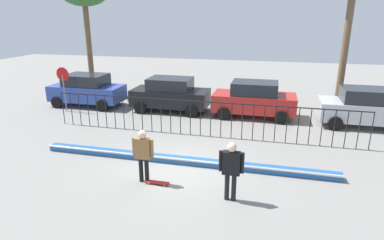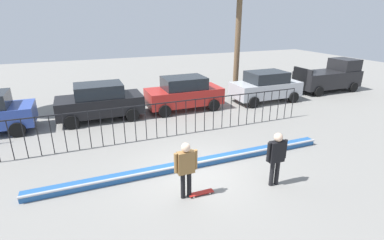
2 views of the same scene
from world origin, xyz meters
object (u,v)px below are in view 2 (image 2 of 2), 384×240
parked_car_red (184,93)px  pickup_truck (330,77)px  skateboarder (186,166)px  parked_car_silver (266,86)px  skateboard (201,193)px  parked_car_black (100,101)px  camera_operator (276,154)px

parked_car_red → pickup_truck: bearing=3.3°
skateboarder → parked_car_silver: bearing=9.3°
skateboard → parked_car_silver: bearing=25.4°
parked_car_black → parked_car_red: 4.66m
camera_operator → pickup_truck: (11.36, 8.79, -0.05)m
skateboarder → parked_car_red: bearing=36.1°
camera_operator → parked_car_red: size_ratio=0.42×
skateboard → parked_car_black: parked_car_black is taller
camera_operator → parked_car_black: (-4.55, 8.62, -0.11)m
pickup_truck → skateboard: bearing=-150.9°
skateboard → parked_car_silver: 11.19m
pickup_truck → parked_car_red: bearing=178.6°
parked_car_red → skateboarder: bearing=-107.8°
camera_operator → parked_car_silver: (5.48, 8.24, -0.11)m
parked_car_red → pickup_truck: (11.25, 0.19, 0.06)m
skateboard → pickup_truck: pickup_truck is taller
parked_car_silver → camera_operator: bearing=-125.5°
parked_car_black → pickup_truck: (15.91, 0.18, 0.06)m
skateboarder → skateboard: bearing=-41.7°
skateboard → parked_car_black: size_ratio=0.19×
skateboarder → pickup_truck: size_ratio=0.38×
parked_car_black → skateboarder: bearing=-75.1°
parked_car_red → parked_car_silver: 5.38m
parked_car_black → camera_operator: bearing=-58.8°
camera_operator → skateboarder: bearing=19.3°
skateboard → parked_car_red: size_ratio=0.19×
parked_car_silver → skateboard: bearing=-136.9°
parked_car_black → parked_car_red: same height
pickup_truck → parked_car_silver: bearing=-177.0°
parked_car_black → parked_car_silver: same height
skateboarder → parked_car_red: parked_car_red is taller
skateboarder → skateboard: size_ratio=2.23×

